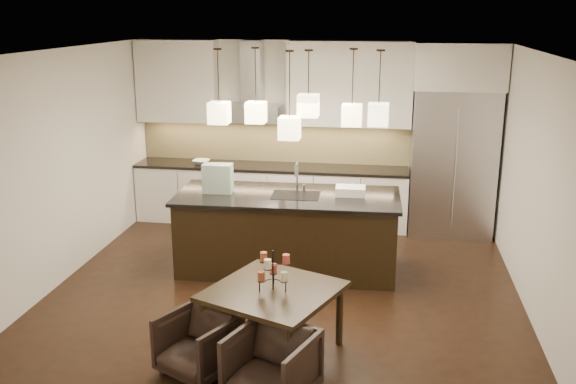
% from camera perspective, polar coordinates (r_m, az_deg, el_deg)
% --- Properties ---
extents(floor, '(5.50, 5.50, 0.02)m').
position_cam_1_polar(floor, '(7.83, -0.23, -8.59)').
color(floor, black).
rests_on(floor, ground).
extents(ceiling, '(5.50, 5.50, 0.02)m').
position_cam_1_polar(ceiling, '(7.14, -0.26, 12.48)').
color(ceiling, white).
rests_on(ceiling, wall_back).
extents(wall_back, '(5.50, 0.02, 2.80)m').
position_cam_1_polar(wall_back, '(10.03, 2.29, 5.34)').
color(wall_back, silver).
rests_on(wall_back, ground).
extents(wall_front, '(5.50, 0.02, 2.80)m').
position_cam_1_polar(wall_front, '(4.79, -5.57, -6.72)').
color(wall_front, silver).
rests_on(wall_front, ground).
extents(wall_left, '(0.02, 5.50, 2.80)m').
position_cam_1_polar(wall_left, '(8.25, -19.54, 2.11)').
color(wall_left, silver).
rests_on(wall_left, ground).
extents(wall_right, '(0.02, 5.50, 2.80)m').
position_cam_1_polar(wall_right, '(7.45, 21.22, 0.53)').
color(wall_right, silver).
rests_on(wall_right, ground).
extents(refrigerator, '(1.20, 0.72, 2.15)m').
position_cam_1_polar(refrigerator, '(9.71, 14.42, 2.53)').
color(refrigerator, '#B7B7BA').
rests_on(refrigerator, floor).
extents(fridge_panel, '(1.26, 0.72, 0.65)m').
position_cam_1_polar(fridge_panel, '(9.49, 15.01, 10.77)').
color(fridge_panel, silver).
rests_on(fridge_panel, refrigerator).
extents(lower_cabinets, '(4.21, 0.62, 0.88)m').
position_cam_1_polar(lower_cabinets, '(10.03, -1.54, -0.30)').
color(lower_cabinets, silver).
rests_on(lower_cabinets, floor).
extents(countertop, '(4.21, 0.66, 0.04)m').
position_cam_1_polar(countertop, '(9.91, -1.56, 2.25)').
color(countertop, black).
rests_on(countertop, lower_cabinets).
extents(backsplash, '(4.21, 0.02, 0.63)m').
position_cam_1_polar(backsplash, '(10.12, -1.26, 4.49)').
color(backsplash, tan).
rests_on(backsplash, countertop).
extents(upper_cab_left, '(1.25, 0.35, 1.25)m').
position_cam_1_polar(upper_cab_left, '(10.19, -9.78, 9.70)').
color(upper_cab_left, silver).
rests_on(upper_cab_left, wall_back).
extents(upper_cab_right, '(1.85, 0.35, 1.25)m').
position_cam_1_polar(upper_cab_right, '(9.68, 5.50, 9.53)').
color(upper_cab_right, silver).
rests_on(upper_cab_right, wall_back).
extents(hood_canopy, '(0.90, 0.52, 0.24)m').
position_cam_1_polar(hood_canopy, '(9.85, -3.27, 7.02)').
color(hood_canopy, '#B7B7BA').
rests_on(hood_canopy, wall_back).
extents(hood_chimney, '(0.30, 0.28, 0.96)m').
position_cam_1_polar(hood_chimney, '(9.89, -3.19, 10.56)').
color(hood_chimney, '#B7B7BA').
rests_on(hood_chimney, hood_canopy).
extents(fruit_bowl, '(0.28, 0.28, 0.06)m').
position_cam_1_polar(fruit_bowl, '(10.10, -7.72, 2.68)').
color(fruit_bowl, silver).
rests_on(fruit_bowl, countertop).
extents(island_body, '(2.75, 1.17, 0.96)m').
position_cam_1_polar(island_body, '(8.21, -0.03, -3.74)').
color(island_body, black).
rests_on(island_body, floor).
extents(island_top, '(2.84, 1.26, 0.04)m').
position_cam_1_polar(island_top, '(8.05, -0.03, -0.38)').
color(island_top, black).
rests_on(island_top, island_body).
extents(faucet, '(0.12, 0.26, 0.41)m').
position_cam_1_polar(faucet, '(8.08, 0.83, 1.36)').
color(faucet, silver).
rests_on(faucet, island_top).
extents(tote_bag, '(0.38, 0.21, 0.37)m').
position_cam_1_polar(tote_bag, '(8.15, -6.27, 1.22)').
color(tote_bag, '#255D33').
rests_on(tote_bag, island_top).
extents(food_container, '(0.38, 0.27, 0.11)m').
position_cam_1_polar(food_container, '(8.05, 5.58, 0.10)').
color(food_container, silver).
rests_on(food_container, island_top).
extents(dining_table, '(1.45, 1.45, 0.67)m').
position_cam_1_polar(dining_table, '(6.33, -1.32, -11.37)').
color(dining_table, black).
rests_on(dining_table, floor).
extents(candelabra, '(0.42, 0.42, 0.39)m').
position_cam_1_polar(candelabra, '(6.11, -1.35, -6.95)').
color(candelabra, black).
rests_on(candelabra, dining_table).
extents(candle_a, '(0.09, 0.09, 0.09)m').
position_cam_1_polar(candle_a, '(6.06, -0.35, -7.51)').
color(candle_a, beige).
rests_on(candle_a, candelabra).
extents(candle_b, '(0.09, 0.09, 0.09)m').
position_cam_1_polar(candle_b, '(6.24, -1.30, -6.82)').
color(candle_b, '#C24535').
rests_on(candle_b, candelabra).
extents(candle_c, '(0.09, 0.09, 0.09)m').
position_cam_1_polar(candle_c, '(6.07, -2.40, -7.48)').
color(candle_c, '#A04B2D').
rests_on(candle_c, candelabra).
extents(candle_d, '(0.09, 0.09, 0.09)m').
position_cam_1_polar(candle_d, '(6.08, -0.16, -5.97)').
color(candle_d, '#C24535').
rests_on(candle_d, candelabra).
extents(candle_e, '(0.09, 0.09, 0.09)m').
position_cam_1_polar(candle_e, '(6.14, -2.18, -5.77)').
color(candle_e, '#A04B2D').
rests_on(candle_e, candelabra).
extents(candle_f, '(0.09, 0.09, 0.09)m').
position_cam_1_polar(candle_f, '(5.97, -1.82, -6.42)').
color(candle_f, beige).
rests_on(candle_f, candelabra).
extents(armchair_left, '(0.84, 0.84, 0.58)m').
position_cam_1_polar(armchair_left, '(6.09, -7.99, -13.23)').
color(armchair_left, black).
rests_on(armchair_left, floor).
extents(armchair_right, '(0.86, 0.87, 0.62)m').
position_cam_1_polar(armchair_right, '(5.66, -1.48, -15.22)').
color(armchair_right, black).
rests_on(armchair_right, floor).
extents(pendant_a, '(0.24, 0.24, 0.26)m').
position_cam_1_polar(pendant_a, '(7.86, -6.13, 7.01)').
color(pendant_a, beige).
rests_on(pendant_a, ceiling).
extents(pendant_b, '(0.24, 0.24, 0.26)m').
position_cam_1_polar(pendant_b, '(8.08, -2.87, 7.08)').
color(pendant_b, beige).
rests_on(pendant_b, ceiling).
extents(pendant_c, '(0.24, 0.24, 0.26)m').
position_cam_1_polar(pendant_c, '(7.57, 1.81, 7.68)').
color(pendant_c, beige).
rests_on(pendant_c, ceiling).
extents(pendant_d, '(0.24, 0.24, 0.26)m').
position_cam_1_polar(pendant_d, '(7.88, 5.70, 6.82)').
color(pendant_d, beige).
rests_on(pendant_d, ceiling).
extents(pendant_e, '(0.24, 0.24, 0.26)m').
position_cam_1_polar(pendant_e, '(7.64, 8.04, 6.83)').
color(pendant_e, beige).
rests_on(pendant_e, ceiling).
extents(pendant_f, '(0.24, 0.24, 0.26)m').
position_cam_1_polar(pendant_f, '(7.48, 0.14, 5.71)').
color(pendant_f, beige).
rests_on(pendant_f, ceiling).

